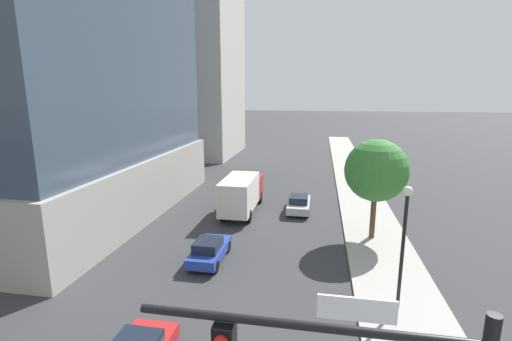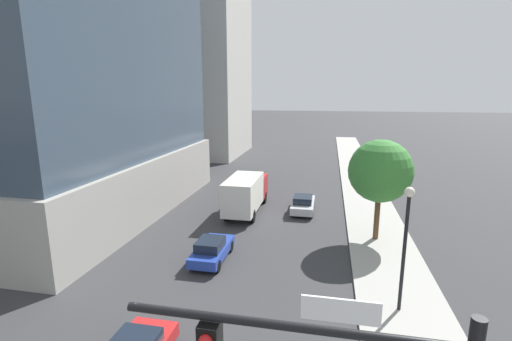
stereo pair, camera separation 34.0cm
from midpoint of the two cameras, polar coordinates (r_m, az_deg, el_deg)
The scene contains 7 objects.
sidewalk at distance 24.86m, azimuth 18.63°, elevation -11.72°, with size 4.24×120.00×0.15m, color #9E9B93.
construction_building at distance 60.38m, azimuth -10.08°, elevation 20.62°, with size 13.77×28.14×43.46m.
street_lamp at distance 17.38m, azimuth 21.81°, elevation -8.71°, with size 0.44×0.44×5.80m.
street_tree at distance 25.12m, azimuth 18.04°, elevation -0.02°, with size 4.15×4.15×6.77m.
car_silver at distance 30.85m, azimuth 6.44°, elevation -5.20°, with size 1.80×4.22×1.44m.
car_blue at distance 22.23m, azimuth -7.80°, elevation -12.31°, with size 1.72×4.03×1.44m.
box_truck at distance 30.13m, azimuth -2.58°, elevation -3.41°, with size 2.37×7.61×3.18m.
Camera 1 is at (4.07, -2.54, 9.89)m, focal length 25.39 mm.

